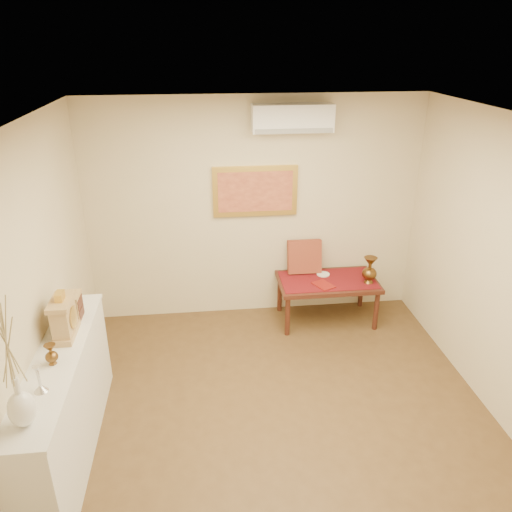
{
  "coord_description": "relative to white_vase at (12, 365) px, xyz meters",
  "views": [
    {
      "loc": [
        -0.64,
        -3.41,
        3.28
      ],
      "look_at": [
        -0.11,
        1.15,
        1.24
      ],
      "focal_mm": 35.0,
      "sensor_mm": 36.0,
      "label": 1
    }
  ],
  "objects": [
    {
      "name": "wall_back",
      "position": [
        1.83,
        3.01,
        -0.09
      ],
      "size": [
        4.0,
        0.02,
        2.7
      ],
      "primitive_type": "cube",
      "color": "beige",
      "rests_on": "ground"
    },
    {
      "name": "table_cloth",
      "position": [
        2.68,
        2.64,
        -0.89
      ],
      "size": [
        1.14,
        0.59,
        0.01
      ],
      "primitive_type": "cube",
      "color": "maroon",
      "rests_on": "low_table"
    },
    {
      "name": "mantel_clock",
      "position": [
        0.03,
        1.05,
        -0.29
      ],
      "size": [
        0.17,
        0.36,
        0.41
      ],
      "color": "tan",
      "rests_on": "display_ledge"
    },
    {
      "name": "white_vase",
      "position": [
        0.0,
        0.0,
        0.0
      ],
      "size": [
        0.18,
        0.18,
        0.93
      ],
      "primitive_type": null,
      "color": "silver",
      "rests_on": "display_ledge"
    },
    {
      "name": "low_table",
      "position": [
        2.68,
        2.64,
        -0.96
      ],
      "size": [
        1.2,
        0.7,
        0.55
      ],
      "color": "#451E14",
      "rests_on": "floor"
    },
    {
      "name": "painting",
      "position": [
        1.83,
        2.98,
        0.16
      ],
      "size": [
        1.0,
        0.06,
        0.6
      ],
      "color": "gold",
      "rests_on": "wall_back"
    },
    {
      "name": "brass_urn_tall",
      "position": [
        3.15,
        2.51,
        -0.69
      ],
      "size": [
        0.18,
        0.18,
        0.4
      ],
      "primitive_type": null,
      "color": "brown",
      "rests_on": "table_cloth"
    },
    {
      "name": "floor",
      "position": [
        1.83,
        0.76,
        -1.44
      ],
      "size": [
        4.5,
        4.5,
        0.0
      ],
      "primitive_type": "plane",
      "color": "brown",
      "rests_on": "ground"
    },
    {
      "name": "wall_left",
      "position": [
        -0.17,
        0.76,
        -0.09
      ],
      "size": [
        0.02,
        4.5,
        2.7
      ],
      "primitive_type": "cube",
      "color": "beige",
      "rests_on": "ground"
    },
    {
      "name": "menu",
      "position": [
        2.6,
        2.49,
        -0.88
      ],
      "size": [
        0.27,
        0.3,
        0.01
      ],
      "primitive_type": "cube",
      "rotation": [
        0.0,
        0.0,
        0.45
      ],
      "color": "maroon",
      "rests_on": "table_cloth"
    },
    {
      "name": "brass_urn_small",
      "position": [
        0.01,
        0.66,
        -0.35
      ],
      "size": [
        0.1,
        0.1,
        0.22
      ],
      "primitive_type": null,
      "color": "brown",
      "rests_on": "display_ledge"
    },
    {
      "name": "wooden_chest",
      "position": [
        0.02,
        1.32,
        -0.34
      ],
      "size": [
        0.16,
        0.21,
        0.24
      ],
      "color": "tan",
      "rests_on": "display_ledge"
    },
    {
      "name": "ceiling",
      "position": [
        1.83,
        0.76,
        1.26
      ],
      "size": [
        4.5,
        4.5,
        0.0
      ],
      "primitive_type": "plane",
      "rotation": [
        3.14,
        0.0,
        0.0
      ],
      "color": "silver",
      "rests_on": "ground"
    },
    {
      "name": "display_ledge",
      "position": [
        0.01,
        0.76,
        -0.95
      ],
      "size": [
        0.37,
        2.02,
        0.98
      ],
      "color": "silver",
      "rests_on": "floor"
    },
    {
      "name": "ac_unit",
      "position": [
        2.23,
        2.88,
        1.01
      ],
      "size": [
        0.9,
        0.25,
        0.3
      ],
      "color": "white",
      "rests_on": "wall_back"
    },
    {
      "name": "candlestick",
      "position": [
        0.01,
        0.33,
        -0.36
      ],
      "size": [
        0.1,
        0.1,
        0.21
      ],
      "primitive_type": null,
      "color": "silver",
      "rests_on": "display_ledge"
    },
    {
      "name": "cushion",
      "position": [
        2.44,
        2.89,
        -0.68
      ],
      "size": [
        0.42,
        0.18,
        0.43
      ],
      "primitive_type": "cube",
      "rotation": [
        -0.21,
        0.0,
        0.0
      ],
      "color": "maroon",
      "rests_on": "table_cloth"
    },
    {
      "name": "plate",
      "position": [
        2.66,
        2.78,
        -0.88
      ],
      "size": [
        0.16,
        0.16,
        0.01
      ],
      "primitive_type": "cylinder",
      "color": "silver",
      "rests_on": "table_cloth"
    }
  ]
}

